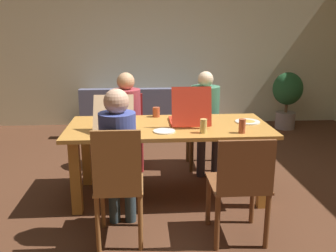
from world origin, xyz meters
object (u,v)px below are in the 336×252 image
plate_1 (248,121)px  person_1 (126,113)px  chair_0 (203,128)px  drinking_glass_1 (242,126)px  couch (149,116)px  pizza_box_0 (189,118)px  potted_plant (287,95)px  chair_2 (118,182)px  chair_1 (127,127)px  chair_3 (240,184)px  drinking_glass_2 (156,112)px  plate_0 (164,131)px  pizza_box_1 (116,121)px  person_0 (206,112)px  drinking_glass_0 (203,126)px  dining_table (169,136)px  person_2 (119,153)px

plate_1 → person_1: bearing=150.4°
chair_0 → drinking_glass_1: bearing=-82.6°
drinking_glass_1 → couch: 2.96m
pizza_box_0 → potted_plant: (2.02, 2.45, -0.21)m
plate_1 → couch: (-0.97, 2.40, -0.50)m
chair_2 → potted_plant: (2.68, 3.40, 0.06)m
couch → plate_1: bearing=-68.0°
person_1 → drinking_glass_1: 1.58m
couch → chair_1: bearing=-101.2°
chair_3 → potted_plant: (1.73, 3.42, 0.10)m
drinking_glass_2 → couch: bearing=91.1°
plate_0 → plate_1: bearing=18.8°
chair_3 → pizza_box_0: bearing=106.6°
chair_1 → pizza_box_1: size_ratio=1.53×
person_0 → person_1: 0.96m
chair_0 → potted_plant: size_ratio=0.91×
plate_0 → drinking_glass_1: size_ratio=1.57×
plate_1 → couch: size_ratio=0.12×
person_1 → drinking_glass_0: 1.33m
chair_3 → person_0: bearing=90.0°
chair_1 → plate_0: size_ratio=4.33×
chair_0 → chair_3: 1.79m
drinking_glass_0 → pizza_box_0: bearing=103.9°
chair_2 → chair_0: bearing=61.5°
couch → pizza_box_1: bearing=-98.9°
chair_0 → chair_3: bearing=-90.0°
chair_0 → plate_1: size_ratio=3.50×
chair_1 → drinking_glass_2: chair_1 is taller
plate_1 → potted_plant: 2.82m
person_1 → drinking_glass_2: person_1 is taller
person_0 → drinking_glass_2: size_ratio=11.25×
drinking_glass_2 → potted_plant: bearing=42.4°
pizza_box_0 → drinking_glass_1: (0.45, -0.39, 0.01)m
dining_table → chair_0: 1.02m
dining_table → plate_1: plate_1 is taller
dining_table → plate_1: (0.82, 0.06, 0.13)m
chair_2 → drinking_glass_0: 1.00m
person_2 → drinking_glass_2: (0.35, 1.11, 0.08)m
plate_0 → chair_2: bearing=-121.2°
dining_table → person_2: bearing=-121.5°
chair_3 → drinking_glass_1: 0.69m
pizza_box_1 → chair_3: bearing=-42.8°
person_0 → drinking_glass_2: (-0.61, -0.37, 0.10)m
person_0 → pizza_box_0: person_0 is taller
dining_table → pizza_box_0: 0.28m
drinking_glass_0 → drinking_glass_1: same height
drinking_glass_1 → drinking_glass_2: size_ratio=1.24×
chair_3 → drinking_glass_2: 1.46m
drinking_glass_2 → person_0: bearing=30.9°
person_1 → plate_0: 1.10m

